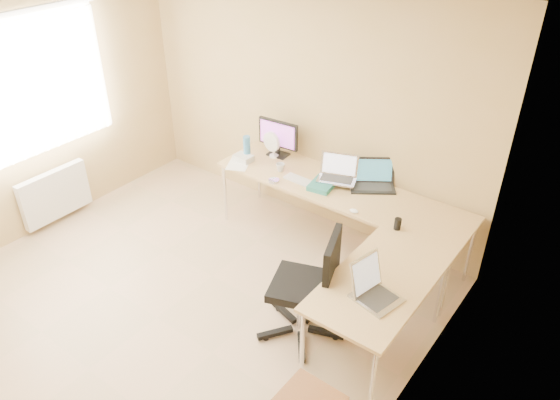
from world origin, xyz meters
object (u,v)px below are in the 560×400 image
Objects in this scene: desk_fan at (274,145)px; laptop_center at (338,169)px; water_bottle at (247,148)px; laptop_black at (373,175)px; laptop_return at (378,286)px; mug at (280,167)px; desk_main at (338,219)px; keyboard at (304,182)px; desk_return at (376,315)px; monitor at (278,138)px; office_chair at (301,286)px.

laptop_center is at bearing 1.67° from desk_fan.
laptop_center reaches higher than water_bottle.
laptop_black is 1.61m from laptop_return.
desk_fan is (-0.25, 0.21, 0.10)m from mug.
desk_main is 0.53m from keyboard.
water_bottle is (-0.78, 0.05, 0.12)m from keyboard.
keyboard is at bearing 174.01° from laptop_black.
keyboard is at bearing -9.24° from mug.
laptop_center reaches higher than mug.
monitor reaches higher than desk_return.
keyboard is (-0.28, -0.18, -0.16)m from laptop_center.
desk_return is 2.27m from desk_fan.
laptop_return is at bearing -39.46° from monitor.
monitor is (-0.91, 0.20, 0.57)m from desk_main.
keyboard is 4.75× the size of mug.
mug is 0.24× the size of laptop_return.
office_chair is at bearing -51.20° from monitor.
desk_fan is 1.91m from office_chair.
desk_main is at bearing 53.90° from laptop_return.
desk_return is at bearing -29.23° from mug.
desk_main is at bearing -54.36° from laptop_center.
mug is (-0.33, 0.05, 0.03)m from keyboard.
laptop_black is at bearing 38.66° from desk_main.
desk_main is 0.54m from laptop_center.
desk_return is 4.72× the size of desk_fan.
keyboard is 1.61× the size of water_bottle.
office_chair is at bearing -36.71° from water_bottle.
desk_fan is (-1.90, 1.14, 0.50)m from desk_return.
water_bottle reaches higher than desk_main.
keyboard is 0.34m from mug.
desk_return is 3.46× the size of laptop_center.
desk_main is at bearing -176.24° from laptop_black.
desk_main is 1.40m from desk_return.
laptop_black is 1.63× the size of water_bottle.
desk_return is 0.64m from office_chair.
monitor is 2.41m from laptop_return.
laptop_center is 0.35m from laptop_black.
laptop_center is at bearing 145.56° from desk_main.
monitor is 1.96m from office_chair.
laptop_black is 1.01× the size of keyboard.
water_bottle is 1.92m from office_chair.
mug is 0.46m from water_bottle.
laptop_center reaches higher than desk_fan.
keyboard is 1.76m from laptop_return.
laptop_return is at bearing -35.75° from keyboard.
laptop_center is 0.87m from desk_fan.
laptop_center is at bearing 33.91° from keyboard.
desk_return is 1.57m from laptop_center.
monitor reaches higher than desk_fan.
water_bottle is 2.45m from laptop_return.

